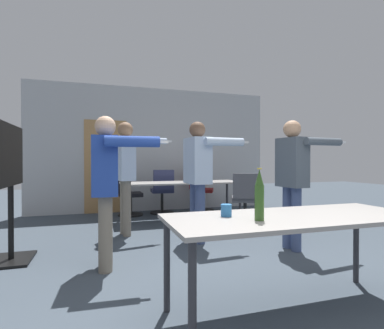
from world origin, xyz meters
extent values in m
cube|color=#B2B5B7|center=(0.00, 5.44, 1.42)|extent=(5.52, 0.10, 2.83)
cube|color=#AD7F4C|center=(-1.10, 5.38, 1.02)|extent=(0.90, 0.02, 2.05)
cube|color=gray|center=(0.15, 0.40, 0.72)|extent=(1.95, 0.77, 0.03)
cylinder|color=#2D2D33|center=(-0.76, 0.08, 0.35)|extent=(0.05, 0.05, 0.71)
cylinder|color=#2D2D33|center=(-0.76, 0.72, 0.35)|extent=(0.05, 0.05, 0.71)
cylinder|color=#2D2D33|center=(1.07, 0.72, 0.35)|extent=(0.05, 0.05, 0.71)
cube|color=gray|center=(0.29, 4.11, 0.72)|extent=(2.32, 0.74, 0.03)
cylinder|color=#2D2D33|center=(-0.81, 3.80, 0.35)|extent=(0.05, 0.05, 0.71)
cylinder|color=#2D2D33|center=(1.39, 3.80, 0.35)|extent=(0.05, 0.05, 0.71)
cylinder|color=#2D2D33|center=(-0.81, 4.42, 0.35)|extent=(0.05, 0.05, 0.71)
cylinder|color=#2D2D33|center=(1.39, 4.42, 0.35)|extent=(0.05, 0.05, 0.71)
cube|color=black|center=(-2.21, 2.37, 0.01)|extent=(0.44, 0.56, 0.03)
cylinder|color=black|center=(-2.21, 2.37, 0.45)|extent=(0.06, 0.06, 0.83)
cube|color=black|center=(-2.21, 2.37, 1.21)|extent=(0.04, 0.96, 0.70)
cube|color=#14331E|center=(-2.23, 2.37, 1.21)|extent=(0.01, 0.89, 0.62)
cylinder|color=#3D4C75|center=(0.08, 2.63, 0.41)|extent=(0.14, 0.14, 0.83)
cylinder|color=#3D4C75|center=(0.09, 2.43, 0.41)|extent=(0.14, 0.14, 0.83)
cube|color=silver|center=(0.09, 2.53, 1.15)|extent=(0.29, 0.49, 0.65)
sphere|color=brown|center=(0.09, 2.53, 1.59)|extent=(0.23, 0.23, 0.23)
cylinder|color=silver|center=(0.07, 2.82, 1.13)|extent=(0.11, 0.11, 0.56)
cylinder|color=silver|center=(0.39, 2.26, 1.41)|extent=(0.57, 0.15, 0.11)
cube|color=white|center=(0.70, 2.28, 1.41)|extent=(0.12, 0.04, 0.03)
cylinder|color=slate|center=(-1.18, 1.89, 0.39)|extent=(0.14, 0.14, 0.79)
cylinder|color=slate|center=(-1.19, 1.70, 0.39)|extent=(0.14, 0.14, 0.79)
cube|color=#23429E|center=(-1.18, 1.80, 1.10)|extent=(0.28, 0.47, 0.62)
sphere|color=#DBAD89|center=(-1.18, 1.80, 1.51)|extent=(0.22, 0.22, 0.22)
cylinder|color=#23429E|center=(-1.17, 2.08, 1.07)|extent=(0.11, 0.11, 0.54)
cylinder|color=#23429E|center=(-0.93, 1.50, 1.34)|extent=(0.54, 0.14, 0.11)
cube|color=white|center=(-0.63, 1.48, 1.34)|extent=(0.12, 0.04, 0.03)
cylinder|color=slate|center=(-0.87, 3.30, 0.42)|extent=(0.12, 0.12, 0.85)
cylinder|color=slate|center=(-0.84, 3.14, 0.42)|extent=(0.12, 0.12, 0.85)
cube|color=silver|center=(-0.86, 3.22, 1.18)|extent=(0.29, 0.43, 0.67)
sphere|color=#936B4C|center=(-0.86, 3.22, 1.63)|extent=(0.23, 0.23, 0.23)
cylinder|color=silver|center=(-0.90, 3.46, 1.17)|extent=(0.10, 0.10, 0.58)
cylinder|color=silver|center=(-0.53, 3.03, 1.46)|extent=(0.58, 0.20, 0.10)
cube|color=white|center=(-0.21, 3.09, 1.46)|extent=(0.12, 0.06, 0.03)
cylinder|color=#3D4C75|center=(1.13, 1.88, 0.40)|extent=(0.12, 0.12, 0.81)
cylinder|color=#3D4C75|center=(1.14, 1.72, 0.40)|extent=(0.12, 0.12, 0.81)
cube|color=#4C5660|center=(1.14, 1.80, 1.13)|extent=(0.26, 0.42, 0.64)
sphere|color=tan|center=(1.14, 1.80, 1.56)|extent=(0.22, 0.22, 0.22)
cylinder|color=#4C5660|center=(1.11, 2.05, 1.11)|extent=(0.10, 0.10, 0.55)
cylinder|color=#4C5660|center=(1.43, 1.58, 1.39)|extent=(0.56, 0.15, 0.10)
cube|color=white|center=(1.74, 1.60, 1.39)|extent=(0.12, 0.05, 0.03)
cylinder|color=black|center=(1.21, 3.23, 0.01)|extent=(0.52, 0.52, 0.03)
cylinder|color=black|center=(1.21, 3.23, 0.23)|extent=(0.06, 0.06, 0.41)
cube|color=#4C4C51|center=(1.21, 3.23, 0.48)|extent=(0.61, 0.61, 0.08)
cube|color=#4C4C51|center=(1.10, 3.00, 0.73)|extent=(0.42, 0.24, 0.42)
cylinder|color=black|center=(0.08, 4.95, 0.01)|extent=(0.52, 0.52, 0.03)
cylinder|color=black|center=(0.08, 4.95, 0.24)|extent=(0.06, 0.06, 0.43)
cube|color=navy|center=(0.08, 4.95, 0.50)|extent=(0.49, 0.49, 0.08)
cube|color=navy|center=(0.06, 4.69, 0.75)|extent=(0.44, 0.09, 0.42)
cylinder|color=black|center=(1.05, 5.01, 0.01)|extent=(0.52, 0.52, 0.03)
cylinder|color=black|center=(1.05, 5.01, 0.23)|extent=(0.06, 0.06, 0.40)
cube|color=maroon|center=(1.05, 5.01, 0.47)|extent=(0.61, 0.61, 0.08)
cube|color=maroon|center=(0.82, 5.12, 0.72)|extent=(0.24, 0.42, 0.42)
cylinder|color=black|center=(-0.61, 4.89, 0.01)|extent=(0.52, 0.52, 0.03)
cylinder|color=black|center=(-0.61, 4.89, 0.22)|extent=(0.06, 0.06, 0.37)
cube|color=black|center=(-0.61, 4.89, 0.44)|extent=(0.47, 0.47, 0.08)
cube|color=black|center=(-0.87, 4.88, 0.69)|extent=(0.07, 0.44, 0.42)
cylinder|color=#2D511E|center=(-0.20, 0.31, 0.86)|extent=(0.06, 0.06, 0.24)
cone|color=#2D511E|center=(-0.20, 0.31, 1.03)|extent=(0.06, 0.06, 0.11)
cylinder|color=gold|center=(-0.20, 0.31, 1.09)|extent=(0.03, 0.03, 0.01)
cylinder|color=#2866A3|center=(-0.36, 0.51, 0.78)|extent=(0.08, 0.08, 0.09)
camera|label=1|loc=(-1.26, -1.50, 1.14)|focal=28.00mm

